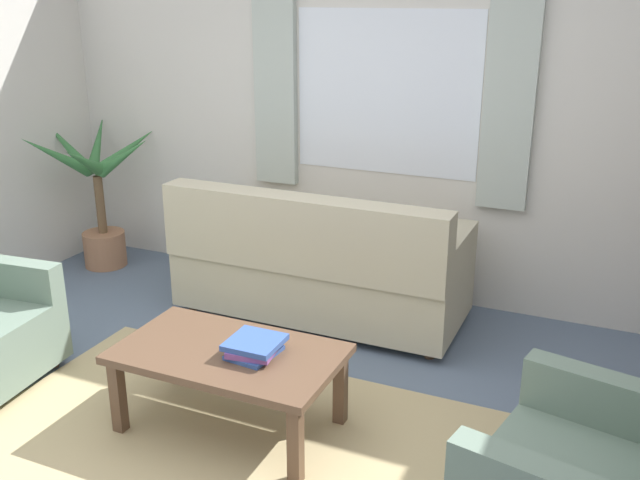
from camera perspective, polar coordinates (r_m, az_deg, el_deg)
name	(u,v)px	position (r m, az deg, el deg)	size (l,w,h in m)	color
ground_plane	(227,456)	(3.58, -7.49, -16.77)	(6.24, 6.24, 0.00)	slate
wall_back	(388,114)	(5.02, 5.50, 10.03)	(5.32, 0.12, 2.60)	silver
window_with_curtains	(385,94)	(4.92, 5.24, 11.62)	(1.98, 0.07, 1.40)	white
area_rug	(227,455)	(3.58, -7.49, -16.69)	(2.64, 1.81, 0.01)	tan
couch	(317,268)	(4.72, -0.21, -2.22)	(1.90, 0.82, 0.92)	#BCB293
coffee_table	(229,361)	(3.58, -7.33, -9.57)	(1.10, 0.64, 0.44)	brown
book_stack_on_table	(255,347)	(3.48, -5.26, -8.51)	(0.25, 0.28, 0.08)	#335199
potted_plant	(98,199)	(5.88, -17.36, 3.14)	(1.05, 1.01, 1.18)	#9E6B4C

